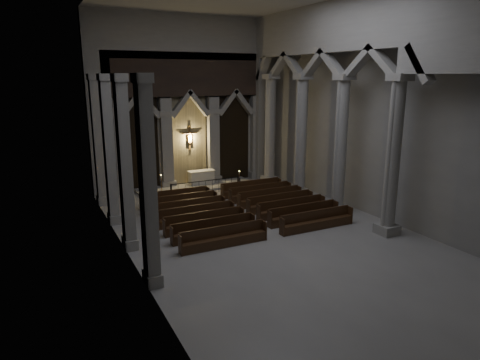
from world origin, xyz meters
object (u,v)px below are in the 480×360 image
(altar, at_px, (201,177))
(worshipper, at_px, (239,186))
(candle_stand_left, at_px, (162,190))
(pews, at_px, (240,211))
(candle_stand_right, at_px, (239,184))
(altar_rail, at_px, (206,185))

(altar, distance_m, worshipper, 3.58)
(candle_stand_left, distance_m, pews, 6.76)
(worshipper, bearing_deg, candle_stand_right, 46.56)
(altar, bearing_deg, pews, -94.33)
(altar, xyz_separation_m, altar_rail, (-0.57, -2.26, 0.00))
(candle_stand_right, relative_size, worshipper, 1.16)
(candle_stand_left, distance_m, worshipper, 5.28)
(pews, bearing_deg, candle_stand_left, 115.07)
(candle_stand_right, bearing_deg, altar, 136.69)
(pews, bearing_deg, candle_stand_right, 64.19)
(altar_rail, height_order, candle_stand_left, candle_stand_left)
(candle_stand_left, bearing_deg, altar_rail, -15.95)
(altar, height_order, worshipper, altar)
(candle_stand_right, xyz_separation_m, pews, (-2.69, -5.57, -0.03))
(pews, bearing_deg, worshipper, 64.16)
(candle_stand_right, height_order, worshipper, candle_stand_right)
(worshipper, bearing_deg, candle_stand_left, 142.40)
(altar, distance_m, pews, 7.60)
(altar, height_order, candle_stand_right, candle_stand_right)
(altar_rail, relative_size, worshipper, 4.45)
(altar, xyz_separation_m, candle_stand_left, (-3.44, -1.45, -0.25))
(candle_stand_left, bearing_deg, altar, 22.80)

